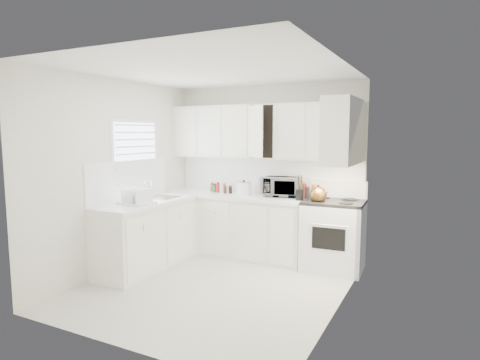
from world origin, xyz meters
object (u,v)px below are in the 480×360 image
Objects in this scene: stove at (333,226)px; tea_kettle at (318,194)px; dish_rack at (137,195)px; microwave at (282,185)px; rice_cooker at (244,187)px; utensil_crock at (300,187)px.

stove is 4.32× the size of tea_kettle.
stove is at bearing 36.67° from dish_rack.
tea_kettle is at bearing -36.70° from microwave.
tea_kettle is 1.29× the size of rice_cooker.
utensil_crock is at bearing 172.48° from tea_kettle.
tea_kettle is at bearing -141.27° from stove.
utensil_crock reaches higher than microwave.
tea_kettle is 2.41m from dish_rack.
tea_kettle is at bearing -9.81° from rice_cooker.
rice_cooker is 0.93m from utensil_crock.
rice_cooker is at bearing 172.92° from utensil_crock.
microwave is (-0.62, 0.28, 0.05)m from tea_kettle.
stove is 1.45m from rice_cooker.
rice_cooker is (-1.20, 0.18, -0.01)m from tea_kettle.
dish_rack is at bearing -144.46° from tea_kettle.
utensil_crock is at bearing -8.30° from rice_cooker.
dish_rack is at bearing -124.33° from rice_cooker.
tea_kettle is 0.68m from microwave.
rice_cooker is at bearing 176.20° from stove.
stove reaches higher than rice_cooker.
tea_kettle is 0.66× the size of dish_rack.
microwave reaches higher than stove.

